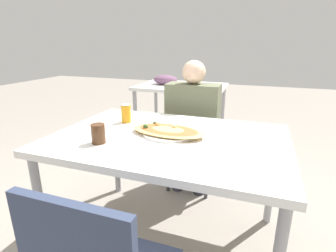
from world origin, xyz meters
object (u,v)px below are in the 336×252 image
person_seated (192,117)px  dining_table (169,146)px  pizza_main (168,131)px  chair_far_seated (195,132)px  soda_can (126,113)px  drink_glass (98,134)px

person_seated → dining_table: bearing=92.9°
pizza_main → chair_far_seated: bearing=91.3°
soda_can → drink_glass: soda_can is taller
drink_glass → soda_can: bearing=96.5°
soda_can → drink_glass: size_ratio=1.16×
pizza_main → drink_glass: drink_glass is taller
dining_table → pizza_main: size_ratio=2.83×
soda_can → pizza_main: bearing=-21.1°
dining_table → drink_glass: (-0.32, -0.23, 0.12)m
chair_far_seated → soda_can: bearing=61.9°
chair_far_seated → soda_can: chair_far_seated is taller
chair_far_seated → person_seated: (-0.00, -0.11, 0.17)m
dining_table → pizza_main: 0.09m
soda_can → person_seated: bearing=57.0°
dining_table → person_seated: (-0.03, 0.69, -0.01)m
drink_glass → dining_table: bearing=35.2°
chair_far_seated → pizza_main: bearing=91.3°
pizza_main → soda_can: 0.38m
drink_glass → pizza_main: bearing=40.4°
chair_far_seated → pizza_main: (0.02, -0.77, 0.26)m
pizza_main → soda_can: (-0.35, 0.14, 0.04)m
pizza_main → drink_glass: size_ratio=4.42×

